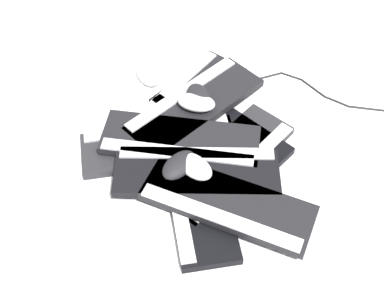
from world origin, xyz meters
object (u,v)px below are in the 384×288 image
at_px(keyboard_2, 228,162).
at_px(keyboard_8, 180,141).
at_px(mouse_1, 194,166).
at_px(mouse_3, 196,102).
at_px(mouse_4, 179,165).
at_px(keyboard_0, 159,145).
at_px(keyboard_4, 186,99).
at_px(keyboard_3, 218,126).
at_px(mouse_0, 199,97).
at_px(mouse_2, 148,75).
at_px(keyboard_5, 227,203).
at_px(keyboard_1, 196,192).
at_px(keyboard_6, 195,105).
at_px(keyboard_7, 197,172).

bearing_deg(keyboard_2, keyboard_8, -24.88).
distance_m(mouse_1, mouse_3, 0.23).
distance_m(mouse_3, mouse_4, 0.23).
distance_m(keyboard_0, keyboard_4, 0.20).
relative_size(keyboard_8, mouse_4, 4.19).
xyz_separation_m(keyboard_3, keyboard_8, (0.11, 0.08, 0.03)).
xyz_separation_m(mouse_0, mouse_2, (0.15, -0.17, -0.06)).
bearing_deg(keyboard_5, keyboard_8, -62.40).
distance_m(keyboard_1, keyboard_2, 0.13).
relative_size(keyboard_2, keyboard_3, 1.00).
relative_size(keyboard_0, keyboard_6, 1.06).
relative_size(keyboard_7, mouse_3, 4.08).
xyz_separation_m(keyboard_8, mouse_3, (-0.05, -0.11, 0.04)).
relative_size(keyboard_7, mouse_2, 4.08).
distance_m(keyboard_2, mouse_1, 0.13).
bearing_deg(mouse_4, mouse_3, -151.90).
xyz_separation_m(keyboard_1, keyboard_3, (-0.08, -0.23, 0.00)).
relative_size(keyboard_1, keyboard_2, 1.08).
distance_m(keyboard_8, mouse_1, 0.13).
height_order(keyboard_1, mouse_1, mouse_1).
bearing_deg(mouse_4, keyboard_0, -114.34).
xyz_separation_m(mouse_0, mouse_4, (0.07, 0.25, 0.00)).
distance_m(keyboard_5, mouse_3, 0.33).
relative_size(keyboard_1, keyboard_5, 0.99).
relative_size(keyboard_2, mouse_1, 3.83).
bearing_deg(keyboard_2, mouse_1, 31.93).
bearing_deg(mouse_1, keyboard_7, 99.13).
bearing_deg(keyboard_1, mouse_4, -45.49).
bearing_deg(mouse_3, keyboard_5, -62.92).
relative_size(keyboard_6, mouse_4, 3.92).
distance_m(keyboard_5, mouse_1, 0.13).
distance_m(keyboard_3, keyboard_7, 0.20).
xyz_separation_m(keyboard_4, mouse_1, (-0.01, 0.31, 0.07)).
height_order(keyboard_2, keyboard_7, keyboard_7).
bearing_deg(mouse_2, keyboard_6, -163.32).
distance_m(keyboard_4, mouse_3, 0.11).
height_order(keyboard_1, keyboard_8, keyboard_8).
bearing_deg(mouse_2, keyboard_1, 172.27).
bearing_deg(keyboard_4, keyboard_3, 128.40).
distance_m(mouse_2, mouse_4, 0.43).
xyz_separation_m(keyboard_0, keyboard_1, (-0.10, 0.17, 0.00)).
bearing_deg(mouse_1, keyboard_2, 78.69).
bearing_deg(keyboard_3, keyboard_8, 33.91).
xyz_separation_m(keyboard_0, mouse_1, (-0.09, 0.13, 0.07)).
bearing_deg(keyboard_8, mouse_2, -72.98).
xyz_separation_m(keyboard_4, keyboard_6, (-0.02, 0.06, 0.03)).
distance_m(keyboard_3, mouse_3, 0.10).
xyz_separation_m(keyboard_2, keyboard_3, (0.02, -0.14, 0.00)).
xyz_separation_m(keyboard_0, keyboard_6, (-0.11, -0.12, 0.03)).
xyz_separation_m(keyboard_0, mouse_2, (0.03, -0.29, 0.01)).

